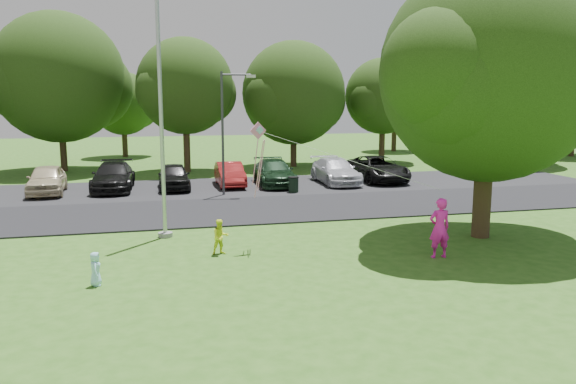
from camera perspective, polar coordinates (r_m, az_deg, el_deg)
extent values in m
plane|color=#2B5B17|center=(15.93, 0.97, -8.10)|extent=(120.00, 120.00, 0.00)
cube|color=black|center=(24.47, -4.38, -1.82)|extent=(60.00, 6.00, 0.06)
cube|color=black|center=(30.81, -6.35, 0.48)|extent=(42.00, 7.00, 0.06)
cylinder|color=#B7BABF|center=(19.69, -12.86, 9.79)|extent=(0.14, 0.14, 10.00)
cylinder|color=gray|center=(20.25, -12.35, -4.26)|extent=(0.50, 0.50, 0.16)
cylinder|color=#3F3F44|center=(27.96, -6.66, 5.81)|extent=(0.12, 0.12, 6.11)
cylinder|color=#3F3F44|center=(27.92, -5.28, 11.79)|extent=(1.42, 0.29, 0.09)
cube|color=silver|center=(27.93, -3.78, 11.66)|extent=(0.49, 0.29, 0.14)
cylinder|color=black|center=(28.77, 0.57, 0.66)|extent=(0.51, 0.51, 0.81)
cylinder|color=black|center=(28.71, 0.57, 1.51)|extent=(0.54, 0.54, 0.05)
cylinder|color=#332316|center=(20.66, 19.15, -0.14)|extent=(0.62, 0.62, 3.10)
sphere|color=#1A320D|center=(20.42, 19.79, 11.40)|extent=(7.42, 7.42, 7.42)
sphere|color=#1A320D|center=(21.96, 22.32, 9.63)|extent=(4.82, 4.82, 4.82)
sphere|color=#1A320D|center=(18.84, 17.46, 10.60)|extent=(4.45, 4.45, 4.45)
sphere|color=#1A320D|center=(18.38, 15.41, 11.91)|extent=(3.86, 3.86, 3.86)
cylinder|color=#332316|center=(40.46, -21.88, 4.23)|extent=(0.44, 0.44, 3.19)
sphere|color=#1A320D|center=(40.36, -22.28, 10.70)|extent=(8.50, 8.50, 8.50)
sphere|color=#1A320D|center=(40.96, -19.37, 9.95)|extent=(5.53, 5.53, 5.53)
sphere|color=#1A320D|center=(39.58, -24.94, 9.95)|extent=(5.10, 5.10, 5.10)
cylinder|color=#332316|center=(37.79, -10.24, 4.61)|extent=(0.44, 0.44, 3.43)
sphere|color=#1A320D|center=(37.67, -10.42, 10.54)|extent=(6.27, 6.27, 6.27)
sphere|color=#1A320D|center=(38.40, -8.32, 9.87)|extent=(4.07, 4.07, 4.07)
sphere|color=#1A320D|center=(36.83, -12.31, 10.02)|extent=(3.76, 3.76, 3.76)
cylinder|color=#332316|center=(40.24, 0.56, 4.50)|extent=(0.44, 0.44, 2.66)
sphere|color=#1A320D|center=(40.10, 0.57, 10.02)|extent=(7.27, 7.27, 7.27)
sphere|color=#1A320D|center=(41.23, 2.55, 9.24)|extent=(4.72, 4.72, 4.72)
sphere|color=#1A320D|center=(38.87, -1.20, 9.50)|extent=(4.36, 4.36, 4.36)
cylinder|color=#332316|center=(43.19, 9.51, 4.95)|extent=(0.44, 0.44, 3.02)
sphere|color=#1A320D|center=(43.07, 9.64, 9.59)|extent=(5.67, 5.67, 5.67)
sphere|color=#1A320D|center=(44.10, 10.87, 8.99)|extent=(3.68, 3.68, 3.68)
sphere|color=#1A320D|center=(41.97, 8.58, 9.23)|extent=(3.40, 3.40, 3.40)
cylinder|color=#332316|center=(45.15, 21.23, 4.89)|extent=(0.44, 0.44, 3.42)
sphere|color=#1A320D|center=(45.08, 21.60, 10.95)|extent=(8.77, 8.77, 8.77)
sphere|color=#1A320D|center=(46.92, 22.93, 9.98)|extent=(5.70, 5.70, 5.70)
sphere|color=#1A320D|center=(43.17, 20.48, 10.53)|extent=(5.26, 5.26, 5.26)
cylinder|color=#332316|center=(53.22, 26.92, 4.83)|extent=(0.44, 0.44, 2.92)
sphere|color=#1A320D|center=(53.12, 27.24, 9.12)|extent=(7.24, 7.24, 7.24)
sphere|color=#1A320D|center=(51.49, 26.64, 8.79)|extent=(4.34, 4.34, 4.34)
cylinder|color=#332316|center=(65.06, 26.49, 5.38)|extent=(0.44, 0.44, 2.60)
sphere|color=#1A320D|center=(64.97, 26.69, 8.12)|extent=(5.20, 5.20, 5.20)
sphere|color=#1A320D|center=(66.13, 27.15, 7.75)|extent=(3.38, 3.38, 3.38)
sphere|color=#1A320D|center=(63.81, 26.33, 7.91)|extent=(3.12, 3.12, 3.12)
cylinder|color=#332316|center=(48.86, -16.25, 4.97)|extent=(0.44, 0.44, 2.60)
sphere|color=#1A320D|center=(48.74, -16.42, 8.62)|extent=(5.20, 5.20, 5.20)
sphere|color=#1A320D|center=(49.22, -15.00, 8.24)|extent=(3.38, 3.38, 3.38)
sphere|color=#1A320D|center=(48.15, -17.68, 8.25)|extent=(3.12, 3.12, 3.12)
cylinder|color=#332316|center=(53.03, 10.72, 5.50)|extent=(0.44, 0.44, 2.60)
sphere|color=#1A320D|center=(52.92, 10.82, 8.87)|extent=(5.20, 5.20, 5.20)
sphere|color=#1A320D|center=(53.88, 11.72, 8.44)|extent=(3.38, 3.38, 3.38)
sphere|color=#1A320D|center=(51.90, 10.05, 8.60)|extent=(3.12, 3.12, 3.12)
imported|color=#C6B793|center=(30.79, -23.30, 1.18)|extent=(1.93, 4.34, 1.45)
imported|color=black|center=(30.81, -17.32, 1.52)|extent=(2.20, 5.03, 1.44)
imported|color=black|center=(30.41, -11.52, 1.58)|extent=(1.62, 3.99, 1.36)
imported|color=maroon|center=(31.02, -5.93, 1.81)|extent=(1.40, 3.93, 1.29)
imported|color=black|center=(31.15, -1.40, 1.99)|extent=(2.16, 4.88, 1.39)
imported|color=silver|center=(31.94, 4.85, 2.15)|extent=(1.98, 4.83, 1.40)
imported|color=black|center=(33.14, 9.06, 2.36)|extent=(2.53, 5.25, 1.44)
imported|color=#FE21B7|center=(17.68, 15.14, -3.55)|extent=(0.69, 0.46, 1.85)
imported|color=#F1FF28|center=(17.65, -6.87, -4.54)|extent=(0.62, 0.53, 1.11)
imported|color=#A6E9FF|center=(15.49, -18.98, -7.40)|extent=(0.30, 0.45, 0.90)
cube|color=pink|center=(17.81, -3.06, 6.24)|extent=(0.55, 0.17, 0.55)
cube|color=#8CC6E5|center=(17.79, -2.88, 6.30)|extent=(0.27, 0.09, 0.27)
cylinder|color=white|center=(17.39, 6.06, 3.30)|extent=(5.13, 2.43, 1.72)
cylinder|color=pink|center=(17.87, -3.34, 3.04)|extent=(0.19, 0.24, 1.48)
cylinder|color=pink|center=(17.97, -2.74, 2.71)|extent=(0.21, 0.39, 1.69)
cylinder|color=pink|center=(17.84, -2.97, 2.28)|extent=(0.23, 0.57, 1.89)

